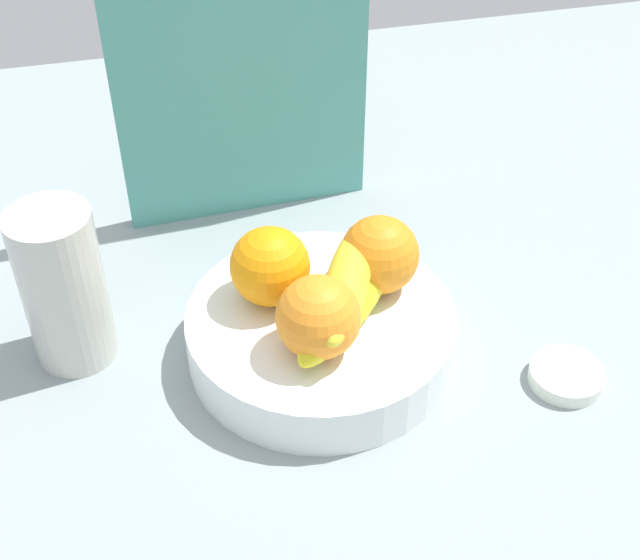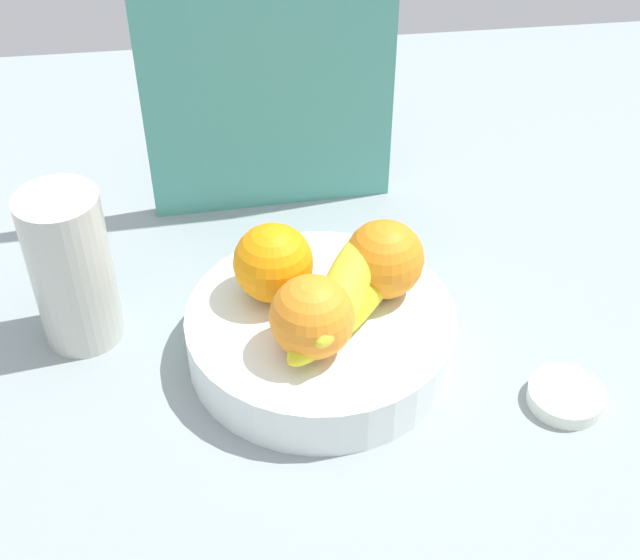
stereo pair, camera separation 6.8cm
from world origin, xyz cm
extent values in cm
cube|color=gray|center=(0.00, 0.00, -1.50)|extent=(180.00, 140.00, 3.00)
cylinder|color=white|center=(-3.71, 0.19, 2.60)|extent=(25.73, 25.73, 5.20)
sphere|color=orange|center=(-7.74, 3.45, 9.02)|extent=(7.65, 7.65, 7.65)
sphere|color=orange|center=(-5.01, -4.47, 9.02)|extent=(7.65, 7.65, 7.65)
sphere|color=orange|center=(2.75, 2.65, 9.02)|extent=(7.65, 7.65, 7.65)
ellipsoid|color=yellow|center=(-1.64, -1.93, 7.20)|extent=(14.50, 15.18, 4.00)
ellipsoid|color=yellow|center=(-1.37, -0.84, 9.40)|extent=(10.77, 17.11, 4.00)
cube|color=teal|center=(-6.00, 26.34, 18.00)|extent=(28.05, 3.15, 36.00)
cylinder|color=beige|center=(-26.76, 5.91, 8.24)|extent=(7.81, 7.81, 16.48)
cylinder|color=white|center=(17.94, -9.30, 0.75)|extent=(7.04, 7.04, 1.51)
camera|label=1|loc=(-18.26, -59.08, 61.09)|focal=49.03mm
camera|label=2|loc=(-11.53, -60.34, 61.09)|focal=49.03mm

